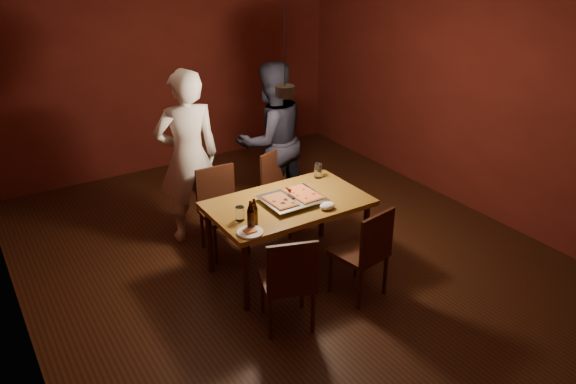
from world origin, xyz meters
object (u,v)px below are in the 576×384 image
chair_near_left (289,275)px  dining_table (288,208)px  pizza_tray (292,200)px  beer_bottle_a (251,215)px  plate_slice (250,232)px  chair_far_left (220,202)px  diner_white (188,157)px  diner_dark (271,141)px  beer_bottle_b (254,212)px  pendant_lamp (285,90)px  chair_near_right (367,246)px  chair_far_right (281,183)px

chair_near_left → dining_table: bearing=77.4°
chair_near_left → pizza_tray: bearing=74.8°
beer_bottle_a → plate_slice: (-0.05, -0.07, -0.12)m
chair_far_left → dining_table: bearing=119.9°
diner_white → dining_table: bearing=121.7°
diner_dark → beer_bottle_a: bearing=52.2°
dining_table → beer_bottle_b: 0.57m
chair_far_left → pizza_tray: chair_far_left is taller
beer_bottle_b → pendant_lamp: size_ratio=0.22×
chair_near_right → beer_bottle_b: size_ratio=1.98×
diner_white → beer_bottle_a: bearing=95.7°
chair_near_right → pizza_tray: bearing=103.5°
chair_far_left → beer_bottle_b: beer_bottle_b is taller
pendant_lamp → beer_bottle_a: bearing=-142.7°
chair_near_left → pendant_lamp: pendant_lamp is taller
chair_far_right → chair_near_right: same height
beer_bottle_b → diner_dark: bearing=54.3°
chair_far_left → beer_bottle_b: bearing=85.8°
chair_far_right → chair_far_left: bearing=-14.9°
diner_dark → beer_bottle_b: bearing=52.9°
dining_table → beer_bottle_a: 0.64m
beer_bottle_a → pendant_lamp: pendant_lamp is taller
plate_slice → beer_bottle_a: bearing=54.7°
chair_far_left → chair_near_left: size_ratio=0.91×
diner_dark → pizza_tray: bearing=66.6°
chair_near_left → chair_near_right: (0.83, 0.03, 0.00)m
beer_bottle_a → plate_slice: bearing=-125.3°
dining_table → plate_slice: plate_slice is taller
dining_table → beer_bottle_a: beer_bottle_a is taller
pizza_tray → beer_bottle_b: size_ratio=2.24×
chair_near_right → pendant_lamp: size_ratio=0.44×
dining_table → chair_near_right: size_ratio=3.08×
chair_far_left → beer_bottle_a: beer_bottle_a is taller
pizza_tray → plate_slice: 0.70m
diner_dark → diner_white: bearing=1.5°
pizza_tray → beer_bottle_a: beer_bottle_a is taller
chair_far_left → beer_bottle_b: size_ratio=1.98×
chair_near_right → plate_slice: bearing=145.6°
chair_near_left → diner_dark: size_ratio=0.30×
chair_near_right → diner_dark: size_ratio=0.27×
pizza_tray → beer_bottle_b: bearing=-160.0°
chair_near_right → pizza_tray: chair_near_right is taller
diner_white → pendant_lamp: pendant_lamp is taller
chair_far_right → pendant_lamp: size_ratio=0.49×
beer_bottle_a → pendant_lamp: 1.21m
chair_far_right → chair_near_right: bearing=67.3°
chair_far_left → chair_near_right: size_ratio=1.00×
dining_table → chair_far_right: size_ratio=2.78×
chair_far_right → plate_slice: chair_far_right is taller
chair_near_left → pendant_lamp: (0.60, 1.03, 1.22)m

